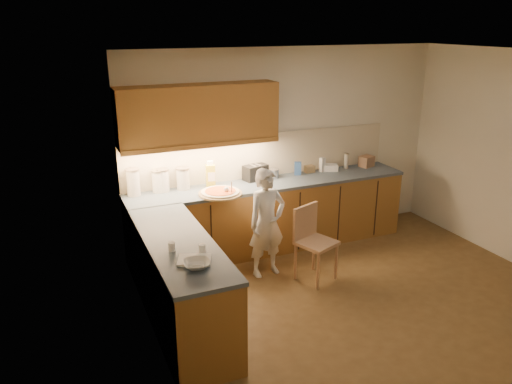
% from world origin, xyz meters
% --- Properties ---
extents(room, '(4.54, 4.50, 2.62)m').
position_xyz_m(room, '(0.00, 0.00, 1.68)').
color(room, brown).
rests_on(room, ground).
extents(l_counter, '(3.77, 2.62, 0.92)m').
position_xyz_m(l_counter, '(-0.92, 1.25, 0.46)').
color(l_counter, olive).
rests_on(l_counter, ground).
extents(backsplash, '(3.75, 0.02, 0.58)m').
position_xyz_m(backsplash, '(-0.38, 1.99, 1.21)').
color(backsplash, beige).
rests_on(backsplash, l_counter).
extents(upper_cabinets, '(1.95, 0.36, 0.73)m').
position_xyz_m(upper_cabinets, '(-1.27, 1.82, 1.85)').
color(upper_cabinets, olive).
rests_on(upper_cabinets, ground).
extents(pizza_on_board, '(0.53, 0.53, 0.21)m').
position_xyz_m(pizza_on_board, '(-1.14, 1.50, 0.94)').
color(pizza_on_board, '#A28351').
rests_on(pizza_on_board, l_counter).
extents(child, '(0.51, 0.37, 1.31)m').
position_xyz_m(child, '(-0.73, 1.04, 0.66)').
color(child, silver).
rests_on(child, ground).
extents(wooden_chair, '(0.51, 0.51, 0.89)m').
position_xyz_m(wooden_chair, '(-0.29, 0.74, 0.51)').
color(wooden_chair, tan).
rests_on(wooden_chair, ground).
extents(mixing_bowl, '(0.27, 0.27, 0.06)m').
position_xyz_m(mixing_bowl, '(-1.95, -0.20, 0.95)').
color(mixing_bowl, silver).
rests_on(mixing_bowl, l_counter).
extents(canister_a, '(0.17, 0.17, 0.33)m').
position_xyz_m(canister_a, '(-2.10, 1.88, 1.09)').
color(canister_a, beige).
rests_on(canister_a, l_counter).
extents(canister_b, '(0.16, 0.16, 0.28)m').
position_xyz_m(canister_b, '(-1.80, 1.89, 1.06)').
color(canister_b, white).
rests_on(canister_b, l_counter).
extents(canister_c, '(0.15, 0.15, 0.29)m').
position_xyz_m(canister_c, '(-1.74, 1.89, 1.06)').
color(canister_c, white).
rests_on(canister_c, l_counter).
extents(canister_d, '(0.17, 0.17, 0.28)m').
position_xyz_m(canister_d, '(-1.49, 1.88, 1.06)').
color(canister_d, beige).
rests_on(canister_d, l_counter).
extents(oil_jug, '(0.13, 0.10, 0.34)m').
position_xyz_m(oil_jug, '(-1.15, 1.83, 1.07)').
color(oil_jug, gold).
rests_on(oil_jug, l_counter).
extents(toaster, '(0.35, 0.25, 0.20)m').
position_xyz_m(toaster, '(-0.52, 1.88, 1.02)').
color(toaster, black).
rests_on(toaster, l_counter).
extents(steel_pot, '(0.16, 0.16, 0.12)m').
position_xyz_m(steel_pot, '(-0.27, 1.86, 0.98)').
color(steel_pot, '#B3B3B8').
rests_on(steel_pot, l_counter).
extents(blue_box, '(0.11, 0.09, 0.18)m').
position_xyz_m(blue_box, '(0.10, 1.86, 1.01)').
color(blue_box, '#315694').
rests_on(blue_box, l_counter).
extents(card_box_a, '(0.14, 0.10, 0.10)m').
position_xyz_m(card_box_a, '(0.30, 1.90, 0.97)').
color(card_box_a, tan).
rests_on(card_box_a, l_counter).
extents(white_bottle, '(0.07, 0.07, 0.20)m').
position_xyz_m(white_bottle, '(0.48, 1.86, 1.02)').
color(white_bottle, white).
rests_on(white_bottle, l_counter).
extents(flat_pack, '(0.26, 0.22, 0.09)m').
position_xyz_m(flat_pack, '(0.61, 1.86, 0.96)').
color(flat_pack, white).
rests_on(flat_pack, l_counter).
extents(tall_jar, '(0.07, 0.07, 0.22)m').
position_xyz_m(tall_jar, '(0.87, 1.86, 1.03)').
color(tall_jar, beige).
rests_on(tall_jar, l_counter).
extents(card_box_b, '(0.24, 0.21, 0.15)m').
position_xyz_m(card_box_b, '(1.20, 1.83, 1.00)').
color(card_box_b, '#9C7454').
rests_on(card_box_b, l_counter).
extents(dough_cloth, '(0.35, 0.31, 0.02)m').
position_xyz_m(dough_cloth, '(-1.93, -0.08, 0.93)').
color(dough_cloth, white).
rests_on(dough_cloth, l_counter).
extents(spice_jar_a, '(0.07, 0.07, 0.09)m').
position_xyz_m(spice_jar_a, '(-2.06, 0.20, 0.96)').
color(spice_jar_a, white).
rests_on(spice_jar_a, l_counter).
extents(spice_jar_b, '(0.08, 0.08, 0.08)m').
position_xyz_m(spice_jar_b, '(-1.82, 0.05, 0.96)').
color(spice_jar_b, white).
rests_on(spice_jar_b, l_counter).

